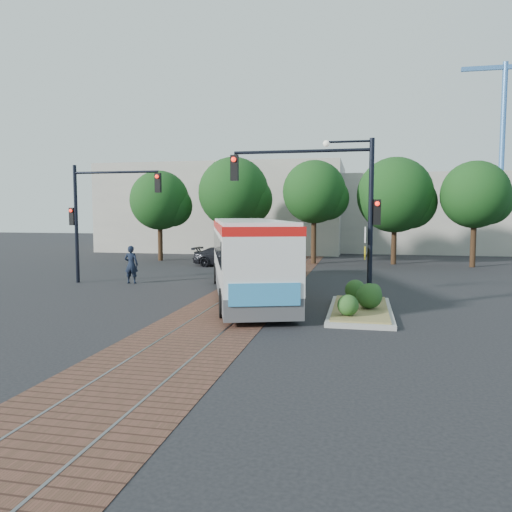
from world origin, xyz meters
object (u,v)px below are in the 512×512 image
Objects in this scene: city_bus at (247,254)px; traffic_island at (361,304)px; parked_car at (226,257)px; signal_pole_left at (96,207)px; signal_pole_main at (336,197)px; officer at (131,265)px.

traffic_island is (4.84, -2.70, -1.50)m from city_bus.
traffic_island is 1.16× the size of parked_car.
city_bus is at bearing -14.70° from signal_pole_left.
traffic_island is 0.87× the size of signal_pole_main.
officer is (1.71, 0.29, -2.90)m from signal_pole_left.
signal_pole_left is (-8.35, 2.19, 2.03)m from city_bus.
traffic_island is 0.87× the size of signal_pole_left.
city_bus is at bearing 146.03° from signal_pole_main.
signal_pole_main is at bearing 149.76° from officer.
traffic_island is at bearing -5.36° from signal_pole_main.
traffic_island is 2.69× the size of officer.
signal_pole_main reaches higher than officer.
signal_pole_left reaches higher than city_bus.
signal_pole_main reaches higher than parked_car.
signal_pole_left is at bearing 158.55° from signal_pole_main.
signal_pole_main is (-0.96, 0.09, 3.83)m from traffic_island.
city_bus reaches higher than parked_car.
city_bus is 2.08× the size of signal_pole_main.
parked_car is (-8.87, 13.96, 0.32)m from traffic_island.
signal_pole_left is at bearing 5.21° from officer.
parked_car is (-4.03, 11.26, -1.18)m from city_bus.
signal_pole_main is 12.11m from officer.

